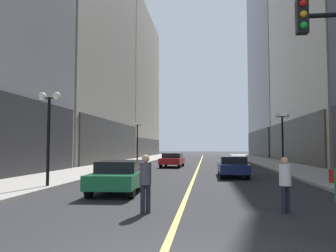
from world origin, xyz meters
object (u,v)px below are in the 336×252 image
(car_red, at_px, (172,159))
(street_lamp_left_far, at_px, (137,134))
(pedestrian_in_white_shirt, at_px, (285,180))
(street_lamp_left_near, at_px, (49,117))
(car_green, at_px, (119,175))
(car_navy, at_px, (232,166))
(street_lamp_right_mid, at_px, (282,129))
(pedestrian_with_orange_bag, at_px, (146,179))
(fire_hydrant_right, at_px, (332,178))

(car_red, distance_m, street_lamp_left_far, 5.46)
(pedestrian_in_white_shirt, distance_m, street_lamp_left_near, 10.67)
(car_green, height_order, car_navy, same)
(street_lamp_right_mid, bearing_deg, street_lamp_left_near, -139.42)
(pedestrian_with_orange_bag, distance_m, street_lamp_left_far, 25.11)
(street_lamp_left_near, bearing_deg, street_lamp_right_mid, 40.58)
(street_lamp_left_far, distance_m, street_lamp_right_mid, 15.42)
(car_red, xyz_separation_m, fire_hydrant_right, (9.33, -14.01, -0.32))
(car_navy, relative_size, pedestrian_with_orange_bag, 2.78)
(car_red, relative_size, street_lamp_left_far, 0.94)
(pedestrian_in_white_shirt, xyz_separation_m, street_lamp_right_mid, (3.35, 15.34, 2.32))
(pedestrian_with_orange_bag, relative_size, street_lamp_left_far, 0.38)
(street_lamp_left_near, xyz_separation_m, fire_hydrant_right, (13.30, 2.80, -2.86))
(street_lamp_right_mid, bearing_deg, pedestrian_in_white_shirt, -102.34)
(car_navy, distance_m, car_red, 10.86)
(car_red, xyz_separation_m, street_lamp_right_mid, (8.83, -5.84, 2.54))
(car_green, xyz_separation_m, fire_hydrant_right, (9.75, 3.55, -0.32))
(fire_hydrant_right, bearing_deg, car_navy, 136.26)
(street_lamp_left_far, xyz_separation_m, street_lamp_right_mid, (12.80, -8.60, 0.00))
(street_lamp_left_near, bearing_deg, fire_hydrant_right, 11.88)
(car_green, height_order, street_lamp_left_far, street_lamp_left_far)
(car_green, relative_size, street_lamp_right_mid, 0.98)
(street_lamp_right_mid, height_order, fire_hydrant_right, street_lamp_right_mid)
(car_red, relative_size, street_lamp_right_mid, 0.94)
(street_lamp_left_near, xyz_separation_m, street_lamp_left_far, (0.00, 19.56, 0.00))
(street_lamp_left_near, height_order, street_lamp_right_mid, same)
(pedestrian_in_white_shirt, xyz_separation_m, street_lamp_left_far, (-9.45, 23.94, 2.32))
(pedestrian_with_orange_bag, bearing_deg, street_lamp_left_far, 102.51)
(car_green, relative_size, car_red, 1.04)
(pedestrian_in_white_shirt, bearing_deg, fire_hydrant_right, 61.75)
(pedestrian_in_white_shirt, relative_size, fire_hydrant_right, 2.02)
(car_green, xyz_separation_m, street_lamp_right_mid, (9.25, 11.72, 2.54))
(fire_hydrant_right, bearing_deg, pedestrian_in_white_shirt, -118.25)
(pedestrian_with_orange_bag, xyz_separation_m, street_lamp_left_near, (-5.42, 4.85, 2.28))
(car_green, distance_m, street_lamp_left_near, 4.43)
(car_red, bearing_deg, car_green, -91.37)
(car_navy, distance_m, street_lamp_left_near, 11.59)
(car_navy, relative_size, street_lamp_left_near, 1.05)
(car_green, bearing_deg, street_lamp_right_mid, 51.70)
(pedestrian_with_orange_bag, relative_size, street_lamp_left_near, 0.38)
(car_green, bearing_deg, street_lamp_left_near, 167.99)
(car_navy, distance_m, pedestrian_with_orange_bag, 12.41)
(street_lamp_right_mid, bearing_deg, car_red, 146.53)
(street_lamp_left_far, xyz_separation_m, fire_hydrant_right, (13.30, -16.76, -2.86))
(car_red, bearing_deg, street_lamp_left_far, 145.20)
(street_lamp_left_far, bearing_deg, pedestrian_with_orange_bag, -77.49)
(car_navy, xyz_separation_m, pedestrian_in_white_shirt, (0.63, -11.46, 0.22))
(pedestrian_with_orange_bag, relative_size, fire_hydrant_right, 2.10)
(pedestrian_with_orange_bag, height_order, street_lamp_right_mid, street_lamp_right_mid)
(street_lamp_left_near, height_order, street_lamp_left_far, same)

